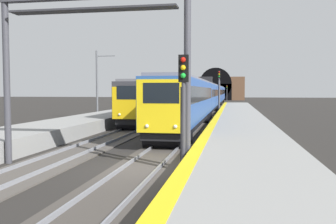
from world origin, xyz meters
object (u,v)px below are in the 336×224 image
train_main_approaching (211,96)px  overhead_signal_gantry (92,36)px  catenary_mast_near (97,84)px  railway_signal_near (184,101)px  railway_signal_mid (219,88)px  railway_signal_far (227,91)px  train_adjacent_platform (181,96)px

train_main_approaching → overhead_signal_gantry: 45.81m
overhead_signal_gantry → catenary_mast_near: 25.32m
railway_signal_near → railway_signal_mid: size_ratio=0.77×
train_main_approaching → railway_signal_far: 53.05m
train_main_approaching → railway_signal_far: bearing=178.2°
railway_signal_mid → catenary_mast_near: size_ratio=0.78×
railway_signal_mid → overhead_signal_gantry: (-35.72, 3.90, 1.94)m
railway_signal_far → railway_signal_near: bearing=0.0°
railway_signal_far → overhead_signal_gantry: size_ratio=0.59×
train_main_approaching → railway_signal_mid: (-9.94, -1.73, 1.14)m
railway_signal_near → railway_signal_mid: (36.27, -0.00, 0.74)m
train_main_approaching → overhead_signal_gantry: overhead_signal_gantry is taller
train_main_approaching → railway_signal_far: (53.02, -1.73, 0.54)m
railway_signal_near → train_main_approaching: bearing=-177.9°
railway_signal_far → overhead_signal_gantry: overhead_signal_gantry is taller
train_adjacent_platform → railway_signal_mid: bearing=46.5°
train_adjacent_platform → railway_signal_mid: size_ratio=9.83×
railway_signal_near → overhead_signal_gantry: (0.56, 3.90, 2.68)m
overhead_signal_gantry → railway_signal_mid: bearing=-6.2°
train_main_approaching → railway_signal_near: 46.25m
railway_signal_mid → railway_signal_far: size_ratio=1.23×
overhead_signal_gantry → catenary_mast_near: bearing=20.6°
train_main_approaching → train_adjacent_platform: train_main_approaching is taller
train_adjacent_platform → train_main_approaching: bearing=134.1°
train_main_approaching → catenary_mast_near: 24.66m
train_adjacent_platform → railway_signal_far: bearing=172.9°
catenary_mast_near → train_adjacent_platform: bearing=-20.8°
railway_signal_far → catenary_mast_near: (-75.01, 12.78, 0.95)m
train_adjacent_platform → overhead_signal_gantry: (-41.28, -2.17, 3.13)m
train_adjacent_platform → railway_signal_mid: (-5.57, -6.08, 1.19)m
catenary_mast_near → railway_signal_mid: bearing=-46.7°
train_adjacent_platform → catenary_mast_near: bearing=-21.8°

